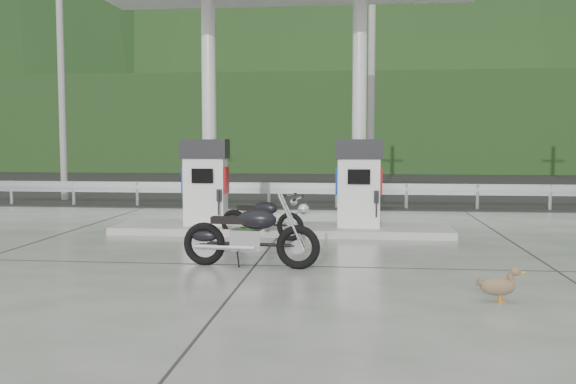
# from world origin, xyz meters

# --- Properties ---
(ground) EXTENTS (160.00, 160.00, 0.00)m
(ground) POSITION_xyz_m (0.00, 0.00, 0.00)
(ground) COLOR black
(ground) RESTS_ON ground
(forecourt_apron) EXTENTS (18.00, 14.00, 0.02)m
(forecourt_apron) POSITION_xyz_m (0.00, 0.00, 0.01)
(forecourt_apron) COLOR slate
(forecourt_apron) RESTS_ON ground
(pump_island) EXTENTS (7.00, 1.40, 0.15)m
(pump_island) POSITION_xyz_m (0.00, 2.50, 0.10)
(pump_island) COLOR #97968D
(pump_island) RESTS_ON forecourt_apron
(gas_pump_left) EXTENTS (0.95, 0.55, 1.80)m
(gas_pump_left) POSITION_xyz_m (-1.60, 2.50, 1.07)
(gas_pump_left) COLOR silver
(gas_pump_left) RESTS_ON pump_island
(gas_pump_right) EXTENTS (0.95, 0.55, 1.80)m
(gas_pump_right) POSITION_xyz_m (1.60, 2.50, 1.07)
(gas_pump_right) COLOR silver
(gas_pump_right) RESTS_ON pump_island
(canopy_column_left) EXTENTS (0.30, 0.30, 5.00)m
(canopy_column_left) POSITION_xyz_m (-1.60, 2.90, 2.67)
(canopy_column_left) COLOR silver
(canopy_column_left) RESTS_ON pump_island
(canopy_column_right) EXTENTS (0.30, 0.30, 5.00)m
(canopy_column_right) POSITION_xyz_m (1.60, 2.90, 2.67)
(canopy_column_right) COLOR silver
(canopy_column_right) RESTS_ON pump_island
(guardrail) EXTENTS (26.00, 0.16, 1.42)m
(guardrail) POSITION_xyz_m (0.00, 8.00, 0.71)
(guardrail) COLOR #ADB1B5
(guardrail) RESTS_ON ground
(road) EXTENTS (60.00, 7.00, 0.01)m
(road) POSITION_xyz_m (0.00, 11.50, 0.00)
(road) COLOR black
(road) RESTS_ON ground
(utility_pole_a) EXTENTS (0.22, 0.22, 8.00)m
(utility_pole_a) POSITION_xyz_m (-8.00, 9.50, 4.00)
(utility_pole_a) COLOR gray
(utility_pole_a) RESTS_ON ground
(utility_pole_b) EXTENTS (0.22, 0.22, 8.00)m
(utility_pole_b) POSITION_xyz_m (2.00, 9.50, 4.00)
(utility_pole_b) COLOR gray
(utility_pole_b) RESTS_ON ground
(tree_band) EXTENTS (80.00, 6.00, 6.00)m
(tree_band) POSITION_xyz_m (0.00, 30.00, 3.00)
(tree_band) COLOR black
(tree_band) RESTS_ON ground
(forested_hills) EXTENTS (100.00, 40.00, 140.00)m
(forested_hills) POSITION_xyz_m (0.00, 60.00, 0.00)
(forested_hills) COLOR black
(forested_hills) RESTS_ON ground
(motorcycle_left) EXTENTS (2.06, 0.84, 0.95)m
(motorcycle_left) POSITION_xyz_m (-0.05, -1.12, 0.49)
(motorcycle_left) COLOR black
(motorcycle_left) RESTS_ON forecourt_apron
(motorcycle_right) EXTENTS (1.75, 1.01, 0.79)m
(motorcycle_right) POSITION_xyz_m (-0.29, 1.68, 0.42)
(motorcycle_right) COLOR black
(motorcycle_right) RESTS_ON forecourt_apron
(duck) EXTENTS (0.51, 0.17, 0.37)m
(duck) POSITION_xyz_m (3.22, -2.93, 0.20)
(duck) COLOR brown
(duck) RESTS_ON forecourt_apron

